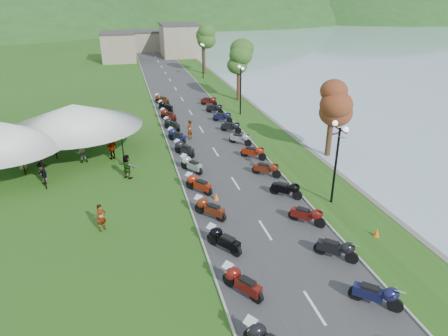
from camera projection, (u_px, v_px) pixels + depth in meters
road at (191, 112)px, 42.96m from camera, size 7.00×120.00×0.02m
hills_backdrop at (132, 21)px, 185.02m from camera, size 360.00×120.00×76.00m
far_building at (143, 43)px, 81.46m from camera, size 18.00×16.00×5.00m
moto_row_left at (204, 196)px, 24.11m from camera, size 2.60×51.40×1.10m
moto_row_right at (276, 178)px, 26.41m from camera, size 2.60×44.91×1.10m
vendor_tent_main at (76, 129)px, 31.34m from camera, size 6.87×6.87×4.00m
vendor_tent_side at (5, 150)px, 27.18m from camera, size 5.38×5.38×4.00m
tree_lakeside at (332, 115)px, 30.40m from camera, size 2.35×2.35×6.52m
pedestrian_a at (103, 230)px, 21.67m from camera, size 0.71×0.68×1.56m
pedestrian_b at (83, 162)px, 30.39m from camera, size 0.82×0.57×1.55m
pedestrian_c at (45, 184)px, 26.87m from camera, size 0.94×1.07×1.58m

